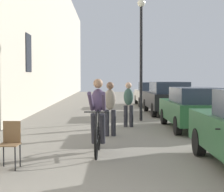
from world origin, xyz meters
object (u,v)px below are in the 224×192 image
at_px(pedestrian_near, 110,106).
at_px(parked_car_fourth, 151,93).
at_px(pedestrian_mid, 128,102).
at_px(cafe_chair_mid_toward_wall, 10,141).
at_px(street_lamp, 141,44).
at_px(cyclist_on_bicycle, 98,118).
at_px(parked_car_third, 167,97).
at_px(parked_car_second, 193,108).

bearing_deg(pedestrian_near, parked_car_fourth, 77.08).
xyz_separation_m(pedestrian_mid, parked_car_fourth, (2.10, 10.09, -0.12)).
height_order(cafe_chair_mid_toward_wall, pedestrian_near, pedestrian_near).
height_order(cafe_chair_mid_toward_wall, street_lamp, street_lamp).
relative_size(pedestrian_mid, parked_car_fourth, 0.38).
xyz_separation_m(pedestrian_near, parked_car_fourth, (2.78, 12.12, -0.14)).
bearing_deg(cyclist_on_bicycle, parked_car_third, 70.55).
relative_size(cafe_chair_mid_toward_wall, parked_car_second, 0.22).
height_order(cyclist_on_bicycle, street_lamp, street_lamp).
relative_size(cyclist_on_bicycle, parked_car_fourth, 0.42).
xyz_separation_m(pedestrian_mid, parked_car_third, (2.17, 4.56, -0.08)).
height_order(parked_car_second, parked_car_fourth, parked_car_fourth).
relative_size(parked_car_third, parked_car_fourth, 1.06).
xyz_separation_m(cafe_chair_mid_toward_wall, street_lamp, (3.28, 7.61, 2.59)).
distance_m(pedestrian_near, parked_car_second, 3.12).
height_order(street_lamp, parked_car_second, street_lamp).
height_order(cafe_chair_mid_toward_wall, parked_car_third, parked_car_third).
height_order(cyclist_on_bicycle, parked_car_third, cyclist_on_bicycle).
relative_size(pedestrian_near, pedestrian_mid, 1.02).
xyz_separation_m(cyclist_on_bicycle, parked_car_third, (3.17, 8.99, 0.00)).
height_order(parked_car_second, parked_car_third, parked_car_third).
bearing_deg(parked_car_second, street_lamp, 120.81).
distance_m(cafe_chair_mid_toward_wall, pedestrian_mid, 6.37).
distance_m(pedestrian_near, street_lamp, 4.63).
bearing_deg(street_lamp, parked_car_fourth, 79.92).
bearing_deg(parked_car_fourth, street_lamp, -100.08).
relative_size(cyclist_on_bicycle, pedestrian_mid, 1.11).
bearing_deg(pedestrian_near, parked_car_second, 25.42).
bearing_deg(cyclist_on_bicycle, parked_car_second, 50.04).
relative_size(cyclist_on_bicycle, parked_car_third, 0.40).
distance_m(pedestrian_near, pedestrian_mid, 2.14).
distance_m(pedestrian_near, parked_car_fourth, 12.43).
distance_m(cafe_chair_mid_toward_wall, street_lamp, 8.69).
relative_size(pedestrian_mid, parked_car_third, 0.36).
bearing_deg(parked_car_third, parked_car_second, -90.44).
distance_m(cyclist_on_bicycle, parked_car_fourth, 14.85).
bearing_deg(parked_car_fourth, pedestrian_near, -102.92).
bearing_deg(street_lamp, pedestrian_mid, -109.00).
height_order(street_lamp, parked_car_third, street_lamp).
bearing_deg(street_lamp, cyclist_on_bicycle, -104.60).
distance_m(cafe_chair_mid_toward_wall, parked_car_third, 11.41).
xyz_separation_m(cyclist_on_bicycle, parked_car_fourth, (3.10, 14.52, -0.04)).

